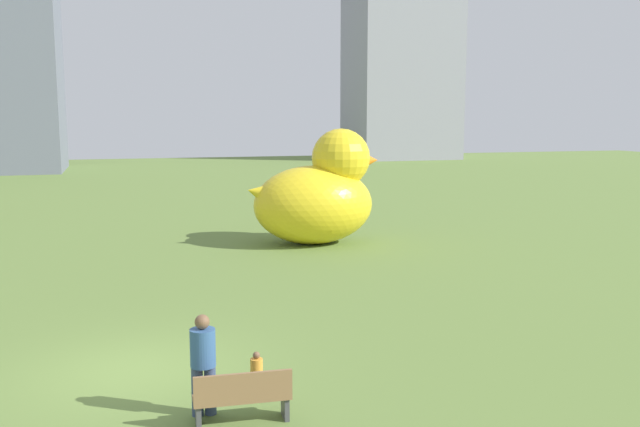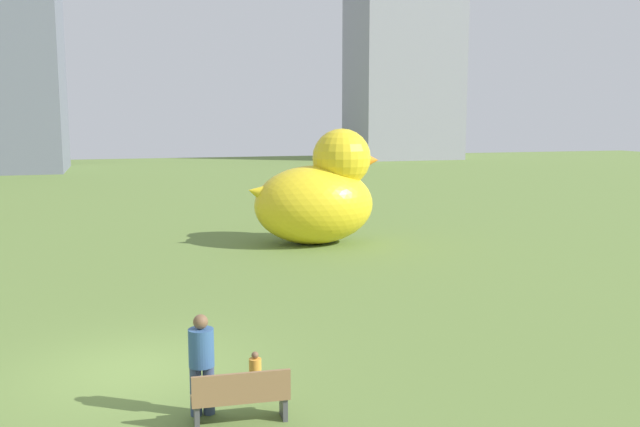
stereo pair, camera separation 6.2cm
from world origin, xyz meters
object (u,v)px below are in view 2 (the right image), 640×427
object	(u,v)px
park_bench	(241,396)
person_adult	(202,360)
person_child	(255,374)
giant_inflatable_duck	(319,195)

from	to	relation	value
park_bench	person_adult	distance (m)	0.90
person_adult	person_child	xyz separation A→B (m)	(0.95, 0.31, -0.46)
person_child	giant_inflatable_duck	bearing A→B (deg)	69.44
person_adult	giant_inflatable_duck	distance (m)	15.73
person_adult	giant_inflatable_duck	size ratio (longest dim) A/B	0.32
person_adult	giant_inflatable_duck	world-z (taller)	giant_inflatable_duck
park_bench	person_adult	xyz separation A→B (m)	(-0.55, 0.53, 0.48)
park_bench	person_adult	size ratio (longest dim) A/B	0.93
person_child	person_adult	bearing A→B (deg)	-161.76
person_adult	person_child	bearing A→B (deg)	18.24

